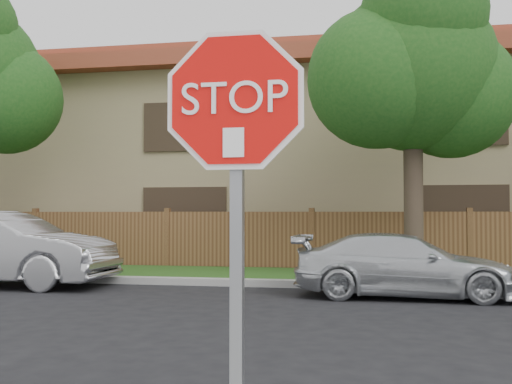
# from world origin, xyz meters

# --- Properties ---
(far_curb) EXTENTS (70.00, 0.30, 0.15)m
(far_curb) POSITION_xyz_m (0.00, 8.15, 0.07)
(far_curb) COLOR gray
(far_curb) RESTS_ON ground
(grass_strip) EXTENTS (70.00, 3.00, 0.12)m
(grass_strip) POSITION_xyz_m (0.00, 9.80, 0.06)
(grass_strip) COLOR #1E4714
(grass_strip) RESTS_ON ground
(fence) EXTENTS (70.00, 0.12, 1.60)m
(fence) POSITION_xyz_m (0.00, 11.40, 0.80)
(fence) COLOR #55341E
(fence) RESTS_ON ground
(apartment_building) EXTENTS (35.20, 9.20, 7.20)m
(apartment_building) POSITION_xyz_m (0.00, 17.00, 3.53)
(apartment_building) COLOR tan
(apartment_building) RESTS_ON ground
(tree_mid) EXTENTS (4.80, 3.90, 7.35)m
(tree_mid) POSITION_xyz_m (2.52, 9.57, 4.87)
(tree_mid) COLOR #382B21
(tree_mid) RESTS_ON ground
(stop_sign) EXTENTS (1.01, 0.13, 2.55)m
(stop_sign) POSITION_xyz_m (0.79, -1.48, 1.83)
(stop_sign) COLOR gray
(stop_sign) RESTS_ON sidewalk_near
(sedan_left) EXTENTS (4.92, 1.76, 1.62)m
(sedan_left) POSITION_xyz_m (-6.29, 7.15, 0.81)
(sedan_left) COLOR #A9A9AD
(sedan_left) RESTS_ON ground
(sedan_right) EXTENTS (4.11, 1.72, 1.19)m
(sedan_right) POSITION_xyz_m (2.12, 7.01, 0.59)
(sedan_right) COLOR silver
(sedan_right) RESTS_ON ground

